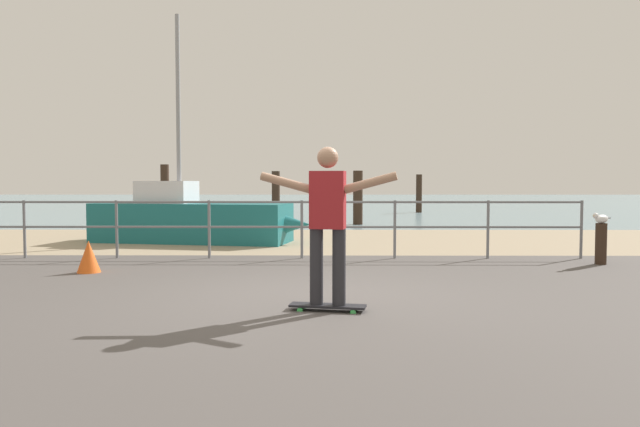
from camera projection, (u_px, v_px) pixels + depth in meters
ground_plane at (308, 318)px, 5.99m from camera, size 24.00×10.00×0.04m
beach_strip at (317, 241)px, 13.98m from camera, size 24.00×6.00×0.04m
sea_surface at (322, 202)px, 41.94m from camera, size 72.00×50.00×0.04m
railing_fence at (209, 220)px, 10.56m from camera, size 13.23×0.05×1.05m
sailboat at (199, 220)px, 13.46m from camera, size 5.06×2.18×5.13m
skateboard at (328, 306)px, 6.25m from camera, size 0.82×0.34×0.08m
skateboarder at (328, 216)px, 6.20m from camera, size 1.44×0.35×1.65m
bollard_short at (601, 244)px, 9.78m from camera, size 0.18×0.18×0.70m
seagull at (601, 219)px, 9.75m from camera, size 0.42×0.33×0.18m
groyne_post_0 at (165, 194)px, 19.69m from camera, size 0.28×0.28×1.96m
groyne_post_1 at (276, 193)px, 25.71m from camera, size 0.35×0.35×1.86m
groyne_post_2 at (358, 198)px, 19.10m from camera, size 0.31×0.31×1.75m
groyne_post_3 at (419, 194)px, 26.77m from camera, size 0.27×0.27×1.73m
traffic_cone at (89, 257)px, 8.90m from camera, size 0.36×0.36×0.50m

